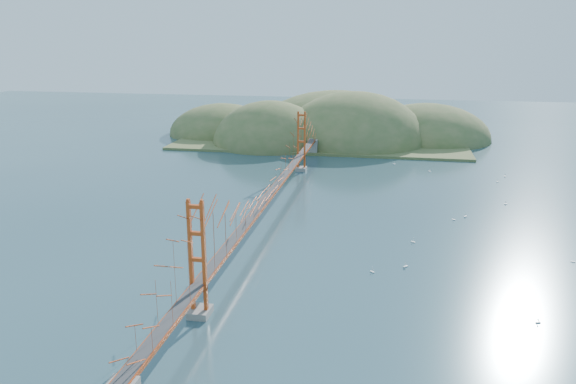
# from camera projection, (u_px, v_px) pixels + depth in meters

# --- Properties ---
(ground) EXTENTS (320.00, 320.00, 0.00)m
(ground) POSITION_uv_depth(u_px,v_px,m) (268.00, 218.00, 82.50)
(ground) COLOR #294753
(ground) RESTS_ON ground
(bridge) EXTENTS (2.20, 94.40, 12.00)m
(bridge) POSITION_uv_depth(u_px,v_px,m) (268.00, 172.00, 80.75)
(bridge) COLOR gray
(bridge) RESTS_ON ground
(far_headlands) EXTENTS (84.00, 58.00, 25.00)m
(far_headlands) POSITION_uv_depth(u_px,v_px,m) (333.00, 137.00, 146.86)
(far_headlands) COLOR olive
(far_headlands) RESTS_ON ground
(sailboat_2) EXTENTS (0.51, 0.50, 0.57)m
(sailboat_2) POSITION_uv_depth(u_px,v_px,m) (573.00, 261.00, 66.63)
(sailboat_2) COLOR white
(sailboat_2) RESTS_ON ground
(sailboat_12) EXTENTS (0.51, 0.41, 0.60)m
(sailboat_12) POSITION_uv_depth(u_px,v_px,m) (394.00, 164.00, 116.20)
(sailboat_12) COLOR white
(sailboat_12) RESTS_ON ground
(sailboat_15) EXTENTS (0.51, 0.54, 0.60)m
(sailboat_15) POSITION_uv_depth(u_px,v_px,m) (505.00, 176.00, 106.29)
(sailboat_15) COLOR white
(sailboat_15) RESTS_ON ground
(sailboat_17) EXTENTS (0.51, 0.51, 0.58)m
(sailboat_17) POSITION_uv_depth(u_px,v_px,m) (497.00, 181.00, 102.42)
(sailboat_17) COLOR white
(sailboat_17) RESTS_ON ground
(sailboat_6) EXTENTS (0.61, 0.61, 0.64)m
(sailboat_6) POSITION_uv_depth(u_px,v_px,m) (372.00, 271.00, 63.81)
(sailboat_6) COLOR white
(sailboat_6) RESTS_ON ground
(sailboat_4) EXTENTS (0.63, 0.63, 0.66)m
(sailboat_4) POSITION_uv_depth(u_px,v_px,m) (465.00, 216.00, 83.01)
(sailboat_4) COLOR white
(sailboat_4) RESTS_ON ground
(sailboat_8) EXTENTS (0.57, 0.57, 0.61)m
(sailboat_8) POSITION_uv_depth(u_px,v_px,m) (506.00, 203.00, 89.15)
(sailboat_8) COLOR white
(sailboat_8) RESTS_ON ground
(sailboat_13) EXTENTS (0.57, 0.57, 0.63)m
(sailboat_13) POSITION_uv_depth(u_px,v_px,m) (538.00, 322.00, 52.63)
(sailboat_13) COLOR white
(sailboat_13) RESTS_ON ground
(sailboat_16) EXTENTS (0.58, 0.58, 0.62)m
(sailboat_16) POSITION_uv_depth(u_px,v_px,m) (454.00, 219.00, 81.62)
(sailboat_16) COLOR white
(sailboat_16) RESTS_ON ground
(sailboat_14) EXTENTS (0.67, 0.67, 0.70)m
(sailboat_14) POSITION_uv_depth(u_px,v_px,m) (406.00, 266.00, 65.25)
(sailboat_14) COLOR white
(sailboat_14) RESTS_ON ground
(sailboat_1) EXTENTS (0.64, 0.64, 0.69)m
(sailboat_1) POSITION_uv_depth(u_px,v_px,m) (413.00, 241.00, 72.89)
(sailboat_1) COLOR white
(sailboat_1) RESTS_ON ground
(sailboat_7) EXTENTS (0.67, 0.67, 0.72)m
(sailboat_7) POSITION_uv_depth(u_px,v_px,m) (430.00, 171.00, 109.90)
(sailboat_7) COLOR white
(sailboat_7) RESTS_ON ground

